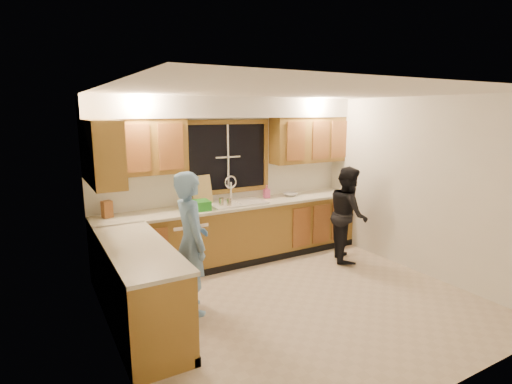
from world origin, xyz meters
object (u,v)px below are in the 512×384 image
(dishwasher, at_px, (185,245))
(stove, at_px, (154,312))
(dish_crate, at_px, (199,205))
(soap_bottle, at_px, (267,191))
(bowl, at_px, (290,194))
(sink, at_px, (237,207))
(knife_block, at_px, (107,209))
(woman, at_px, (348,214))
(man, at_px, (191,243))

(dishwasher, distance_m, stove, 2.04)
(stove, bearing_deg, dish_crate, 56.13)
(soap_bottle, relative_size, bowl, 0.93)
(sink, xyz_separation_m, soap_bottle, (0.61, 0.12, 0.16))
(sink, height_order, knife_block, sink)
(dishwasher, xyz_separation_m, stove, (-0.95, -1.81, 0.04))
(dishwasher, bearing_deg, sink, 0.99)
(woman, bearing_deg, bowl, 63.68)
(stove, distance_m, bowl, 3.41)
(sink, relative_size, knife_block, 3.83)
(stove, height_order, dish_crate, dish_crate)
(sink, distance_m, knife_block, 1.86)
(soap_bottle, xyz_separation_m, bowl, (0.41, -0.08, -0.08))
(knife_block, bearing_deg, woman, -31.52)
(dish_crate, relative_size, bowl, 1.29)
(woman, relative_size, soap_bottle, 7.05)
(man, height_order, soap_bottle, man)
(knife_block, height_order, dish_crate, knife_block)
(sink, relative_size, woman, 0.58)
(soap_bottle, height_order, bowl, soap_bottle)
(sink, bearing_deg, dishwasher, -179.01)
(dishwasher, xyz_separation_m, woman, (2.39, -0.77, 0.33))
(dish_crate, bearing_deg, sink, 9.71)
(knife_block, bearing_deg, dish_crate, -27.08)
(woman, distance_m, soap_bottle, 1.33)
(knife_block, bearing_deg, bowl, -18.14)
(knife_block, bearing_deg, stove, -105.26)
(dishwasher, distance_m, knife_block, 1.18)
(dishwasher, bearing_deg, soap_bottle, 5.31)
(dish_crate, height_order, bowl, dish_crate)
(knife_block, height_order, bowl, knife_block)
(man, distance_m, knife_block, 1.45)
(stove, relative_size, soap_bottle, 4.31)
(dishwasher, bearing_deg, dish_crate, -25.78)
(man, height_order, knife_block, man)
(sink, distance_m, woman, 1.73)
(stove, relative_size, knife_block, 4.01)
(woman, bearing_deg, sink, 94.18)
(stove, bearing_deg, bowl, 33.50)
(stove, xyz_separation_m, dish_crate, (1.15, 1.71, 0.54))
(woman, xyz_separation_m, knife_block, (-3.39, 0.89, 0.30))
(sink, bearing_deg, knife_block, 176.67)
(soap_bottle, bearing_deg, sink, -168.73)
(stove, bearing_deg, dishwasher, 62.31)
(stove, distance_m, knife_block, 2.02)
(dishwasher, relative_size, bowl, 3.66)
(dishwasher, xyz_separation_m, soap_bottle, (1.46, 0.14, 0.61))
(man, relative_size, dish_crate, 5.71)
(man, xyz_separation_m, woman, (2.70, 0.37, -0.09))
(stove, height_order, woman, woman)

